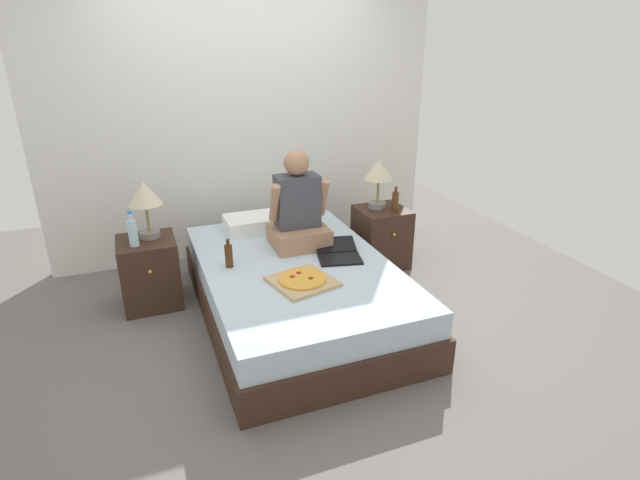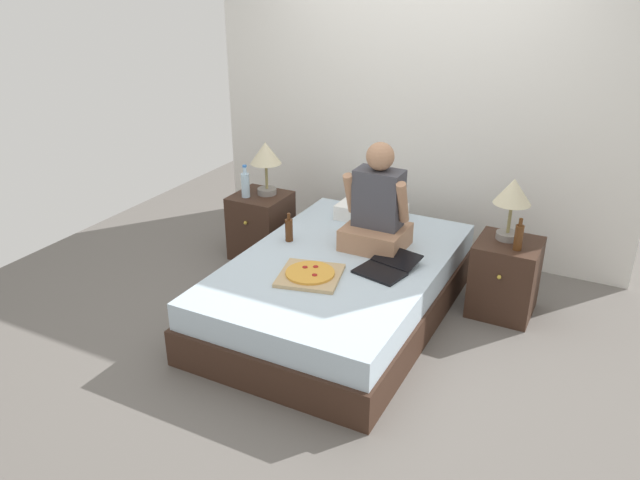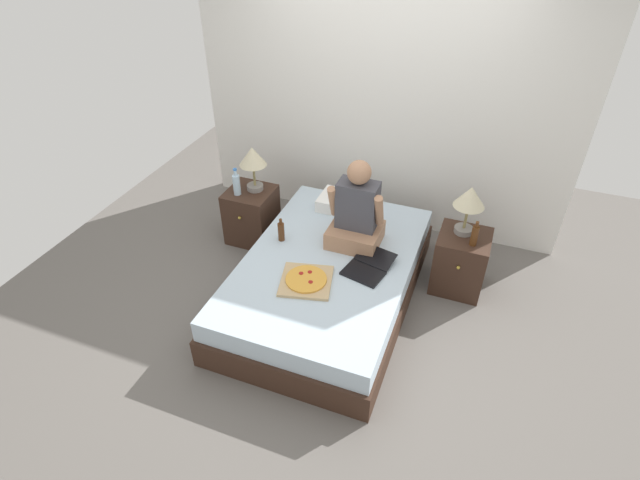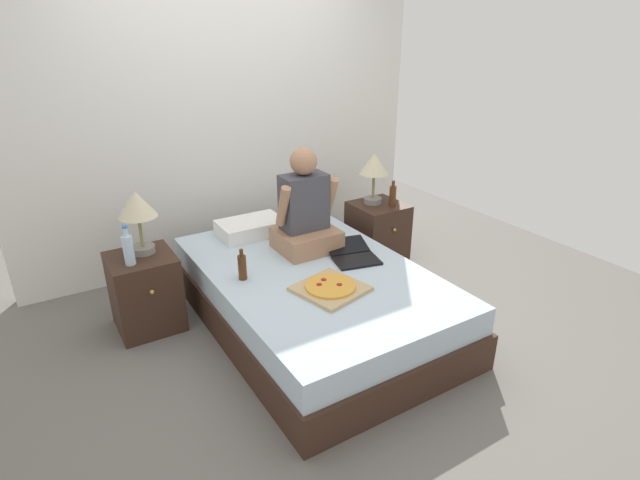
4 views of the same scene
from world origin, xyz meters
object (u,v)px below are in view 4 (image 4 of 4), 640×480
water_bottle (128,249)px  nightstand_left (146,292)px  beer_bottle (393,196)px  pizza_box (330,288)px  lamp_on_left_nightstand (137,209)px  person_seated (305,213)px  lamp_on_right_nightstand (374,168)px  nightstand_right (377,233)px  beer_bottle_on_bed (242,267)px  bed (313,296)px  laptop (353,255)px

water_bottle → nightstand_left: bearing=48.3°
beer_bottle → pizza_box: size_ratio=0.48×
lamp_on_left_nightstand → person_seated: person_seated is taller
water_bottle → lamp_on_right_nightstand: lamp_on_right_nightstand is taller
lamp_on_right_nightstand → pizza_box: 1.50m
lamp_on_right_nightstand → person_seated: (-0.87, -0.31, -0.15)m
nightstand_right → beer_bottle: (0.07, -0.10, 0.37)m
nightstand_left → beer_bottle_on_bed: beer_bottle_on_bed is taller
water_bottle → beer_bottle_on_bed: (0.64, -0.38, -0.13)m
lamp_on_left_nightstand → pizza_box: (0.93, -0.97, -0.42)m
bed → lamp_on_right_nightstand: lamp_on_right_nightstand is taller
bed → beer_bottle_on_bed: size_ratio=9.82×
pizza_box → lamp_on_left_nightstand: bearing=134.0°
nightstand_right → person_seated: bearing=-164.0°
laptop → nightstand_right: bearing=40.7°
water_bottle → beer_bottle: water_bottle is taller
lamp_on_left_nightstand → beer_bottle: lamp_on_left_nightstand is taller
beer_bottle → bed: bearing=-156.3°
lamp_on_right_nightstand → person_seated: 0.94m
beer_bottle → person_seated: 0.99m
nightstand_right → lamp_on_right_nightstand: (-0.03, 0.05, 0.60)m
lamp_on_left_nightstand → nightstand_right: bearing=-1.4°
bed → lamp_on_left_nightstand: bearing=147.5°
lamp_on_left_nightstand → person_seated: bearing=-15.3°
water_bottle → laptop: 1.56m
water_bottle → beer_bottle: (2.22, -0.01, -0.02)m
person_seated → pizza_box: (-0.20, -0.66, -0.27)m
lamp_on_right_nightstand → nightstand_left: bearing=-178.6°
nightstand_left → laptop: size_ratio=1.17×
lamp_on_right_nightstand → beer_bottle_on_bed: (-1.49, -0.52, -0.35)m
nightstand_right → beer_bottle: beer_bottle is taller
nightstand_right → lamp_on_right_nightstand: 0.61m
beer_bottle → nightstand_left: bearing=177.3°
water_bottle → beer_bottle_on_bed: water_bottle is taller
water_bottle → pizza_box: size_ratio=0.57×
bed → beer_bottle: bearing=23.7°
bed → nightstand_left: (-1.04, 0.59, 0.06)m
nightstand_left → nightstand_right: same height
person_seated → bed: bearing=-112.1°
laptop → lamp_on_right_nightstand: bearing=44.2°
nightstand_left → laptop: nightstand_left is taller
laptop → water_bottle: bearing=160.9°
water_bottle → beer_bottle: size_ratio=1.20×
lamp_on_right_nightstand → person_seated: bearing=-160.5°
beer_bottle → pizza_box: beer_bottle is taller
lamp_on_right_nightstand → nightstand_right: bearing=-59.1°
beer_bottle → beer_bottle_on_bed: size_ratio=1.05×
lamp_on_right_nightstand → beer_bottle_on_bed: 1.62m
bed → lamp_on_right_nightstand: bearing=32.3°
nightstand_left → beer_bottle: 2.18m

